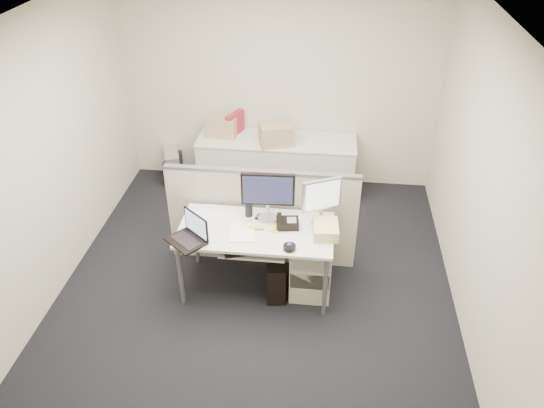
# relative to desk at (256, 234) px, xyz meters

# --- Properties ---
(floor) EXTENTS (4.00, 4.50, 0.01)m
(floor) POSITION_rel_desk_xyz_m (0.00, 0.00, -0.67)
(floor) COLOR black
(floor) RESTS_ON ground
(ceiling) EXTENTS (4.00, 4.50, 0.01)m
(ceiling) POSITION_rel_desk_xyz_m (0.00, 0.00, 2.04)
(ceiling) COLOR white
(ceiling) RESTS_ON ground
(wall_back) EXTENTS (4.00, 0.02, 2.70)m
(wall_back) POSITION_rel_desk_xyz_m (0.00, 2.25, 0.69)
(wall_back) COLOR #C1B5A2
(wall_back) RESTS_ON ground
(wall_front) EXTENTS (4.00, 0.02, 2.70)m
(wall_front) POSITION_rel_desk_xyz_m (0.00, -2.25, 0.69)
(wall_front) COLOR #C1B5A2
(wall_front) RESTS_ON ground
(wall_left) EXTENTS (0.02, 4.50, 2.70)m
(wall_left) POSITION_rel_desk_xyz_m (-2.00, 0.00, 0.69)
(wall_left) COLOR #C1B5A2
(wall_left) RESTS_ON ground
(wall_right) EXTENTS (0.02, 4.50, 2.70)m
(wall_right) POSITION_rel_desk_xyz_m (2.00, 0.00, 0.69)
(wall_right) COLOR #C1B5A2
(wall_right) RESTS_ON ground
(desk) EXTENTS (1.50, 0.75, 0.73)m
(desk) POSITION_rel_desk_xyz_m (0.00, 0.00, 0.00)
(desk) COLOR beige
(desk) RESTS_ON floor
(keyboard_tray) EXTENTS (0.62, 0.32, 0.02)m
(keyboard_tray) POSITION_rel_desk_xyz_m (0.00, -0.18, -0.04)
(keyboard_tray) COLOR beige
(keyboard_tray) RESTS_ON desk
(drawer_pedestal) EXTENTS (0.40, 0.55, 0.65)m
(drawer_pedestal) POSITION_rel_desk_xyz_m (0.55, 0.05, -0.34)
(drawer_pedestal) COLOR #B8B59F
(drawer_pedestal) RESTS_ON floor
(cubicle_partition) EXTENTS (2.00, 0.06, 1.10)m
(cubicle_partition) POSITION_rel_desk_xyz_m (0.00, 0.45, -0.11)
(cubicle_partition) COLOR tan
(cubicle_partition) RESTS_ON floor
(back_counter) EXTENTS (2.00, 0.60, 0.72)m
(back_counter) POSITION_rel_desk_xyz_m (0.00, 1.93, -0.30)
(back_counter) COLOR #B8B59F
(back_counter) RESTS_ON floor
(monitor_main) EXTENTS (0.53, 0.22, 0.52)m
(monitor_main) POSITION_rel_desk_xyz_m (0.10, 0.18, 0.33)
(monitor_main) COLOR black
(monitor_main) RESTS_ON desk
(monitor_small) EXTENTS (0.44, 0.35, 0.48)m
(monitor_small) POSITION_rel_desk_xyz_m (0.62, 0.18, 0.31)
(monitor_small) COLOR #B7B7BC
(monitor_small) RESTS_ON desk
(laptop) EXTENTS (0.44, 0.43, 0.26)m
(laptop) POSITION_rel_desk_xyz_m (-0.62, -0.28, 0.20)
(laptop) COLOR black
(laptop) RESTS_ON desk
(trackball) EXTENTS (0.12, 0.12, 0.05)m
(trackball) POSITION_rel_desk_xyz_m (0.35, -0.28, 0.09)
(trackball) COLOR black
(trackball) RESTS_ON desk
(desk_phone) EXTENTS (0.24, 0.20, 0.07)m
(desk_phone) POSITION_rel_desk_xyz_m (0.30, 0.08, 0.10)
(desk_phone) COLOR black
(desk_phone) RESTS_ON desk
(paper_stack) EXTENTS (0.28, 0.34, 0.01)m
(paper_stack) POSITION_rel_desk_xyz_m (-0.12, -0.08, 0.07)
(paper_stack) COLOR white
(paper_stack) RESTS_ON desk
(sticky_pad) EXTENTS (0.11, 0.11, 0.01)m
(sticky_pad) POSITION_rel_desk_xyz_m (0.18, 0.00, 0.07)
(sticky_pad) COLOR yellow
(sticky_pad) RESTS_ON desk
(travel_mug) EXTENTS (0.08, 0.08, 0.16)m
(travel_mug) POSITION_rel_desk_xyz_m (-0.10, 0.22, 0.15)
(travel_mug) COLOR black
(travel_mug) RESTS_ON desk
(banana) EXTENTS (0.17, 0.04, 0.04)m
(banana) POSITION_rel_desk_xyz_m (0.00, -0.01, 0.08)
(banana) COLOR yellow
(banana) RESTS_ON desk
(cellphone) EXTENTS (0.07, 0.11, 0.01)m
(cellphone) POSITION_rel_desk_xyz_m (0.00, 0.20, 0.07)
(cellphone) COLOR black
(cellphone) RESTS_ON desk
(manila_folders) EXTENTS (0.25, 0.31, 0.11)m
(manila_folders) POSITION_rel_desk_xyz_m (0.67, -0.01, 0.12)
(manila_folders) COLOR #E9D881
(manila_folders) RESTS_ON desk
(keyboard) EXTENTS (0.47, 0.29, 0.02)m
(keyboard) POSITION_rel_desk_xyz_m (-0.05, -0.22, -0.02)
(keyboard) COLOR black
(keyboard) RESTS_ON keyboard_tray
(pc_tower_desk) EXTENTS (0.25, 0.48, 0.43)m
(pc_tower_desk) POSITION_rel_desk_xyz_m (0.20, -0.05, -0.45)
(pc_tower_desk) COLOR black
(pc_tower_desk) RESTS_ON floor
(pc_tower_spare_dark) EXTENTS (0.16, 0.40, 0.38)m
(pc_tower_spare_dark) POSITION_rel_desk_xyz_m (-1.42, 1.99, -0.48)
(pc_tower_spare_dark) COLOR black
(pc_tower_spare_dark) RESTS_ON floor
(pc_tower_spare_silver) EXTENTS (0.33, 0.50, 0.43)m
(pc_tower_spare_silver) POSITION_rel_desk_xyz_m (-1.44, 2.03, -0.45)
(pc_tower_spare_silver) COLOR #B7B7BC
(pc_tower_spare_silver) RESTS_ON floor
(cardboard_box_left) EXTENTS (0.38, 0.30, 0.27)m
(cardboard_box_left) POSITION_rel_desk_xyz_m (-0.70, 1.98, 0.19)
(cardboard_box_left) COLOR tan
(cardboard_box_left) RESTS_ON back_counter
(cardboard_box_right) EXTENTS (0.46, 0.40, 0.29)m
(cardboard_box_right) POSITION_rel_desk_xyz_m (0.00, 1.81, 0.20)
(cardboard_box_right) COLOR tan
(cardboard_box_right) RESTS_ON back_counter
(red_binder) EXTENTS (0.20, 0.33, 0.31)m
(red_binder) POSITION_rel_desk_xyz_m (-0.55, 2.03, 0.21)
(red_binder) COLOR maroon
(red_binder) RESTS_ON back_counter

